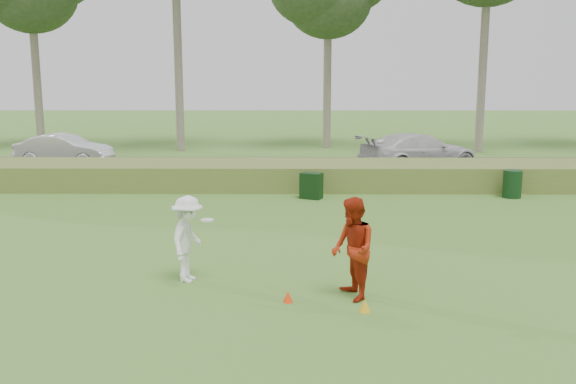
{
  "coord_description": "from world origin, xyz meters",
  "views": [
    {
      "loc": [
        0.14,
        -11.63,
        4.24
      ],
      "look_at": [
        0.0,
        4.0,
        1.3
      ],
      "focal_mm": 40.0,
      "sensor_mm": 36.0,
      "label": 1
    }
  ],
  "objects_px": {
    "player_red": "(353,249)",
    "utility_cabinet": "(311,186)",
    "trash_bin": "(512,184)",
    "car_right": "(419,151)",
    "cone_yellow": "(365,305)",
    "car_mid": "(64,150)",
    "cone_orange": "(288,297)",
    "player_white": "(188,239)"
  },
  "relations": [
    {
      "from": "player_red",
      "to": "car_right",
      "type": "distance_m",
      "value": 16.6
    },
    {
      "from": "player_red",
      "to": "utility_cabinet",
      "type": "bearing_deg",
      "value": 167.62
    },
    {
      "from": "utility_cabinet",
      "to": "trash_bin",
      "type": "relative_size",
      "value": 0.94
    },
    {
      "from": "player_white",
      "to": "cone_orange",
      "type": "distance_m",
      "value": 2.51
    },
    {
      "from": "player_white",
      "to": "car_mid",
      "type": "distance_m",
      "value": 18.0
    },
    {
      "from": "player_white",
      "to": "trash_bin",
      "type": "height_order",
      "value": "player_white"
    },
    {
      "from": "cone_orange",
      "to": "trash_bin",
      "type": "xyz_separation_m",
      "value": [
        7.57,
        10.19,
        0.37
      ]
    },
    {
      "from": "utility_cabinet",
      "to": "trash_bin",
      "type": "height_order",
      "value": "trash_bin"
    },
    {
      "from": "utility_cabinet",
      "to": "trash_bin",
      "type": "xyz_separation_m",
      "value": [
        6.87,
        0.25,
        0.03
      ]
    },
    {
      "from": "player_white",
      "to": "car_right",
      "type": "height_order",
      "value": "player_white"
    },
    {
      "from": "utility_cabinet",
      "to": "car_right",
      "type": "height_order",
      "value": "car_right"
    },
    {
      "from": "cone_orange",
      "to": "cone_yellow",
      "type": "bearing_deg",
      "value": -18.95
    },
    {
      "from": "player_white",
      "to": "car_right",
      "type": "relative_size",
      "value": 0.33
    },
    {
      "from": "cone_yellow",
      "to": "car_mid",
      "type": "xyz_separation_m",
      "value": [
        -11.64,
        17.73,
        0.65
      ]
    },
    {
      "from": "player_white",
      "to": "utility_cabinet",
      "type": "xyz_separation_m",
      "value": [
        2.75,
        8.72,
        -0.45
      ]
    },
    {
      "from": "cone_orange",
      "to": "utility_cabinet",
      "type": "bearing_deg",
      "value": 85.96
    },
    {
      "from": "trash_bin",
      "to": "car_right",
      "type": "height_order",
      "value": "car_right"
    },
    {
      "from": "cone_yellow",
      "to": "utility_cabinet",
      "type": "relative_size",
      "value": 0.26
    },
    {
      "from": "player_red",
      "to": "car_mid",
      "type": "distance_m",
      "value": 20.54
    },
    {
      "from": "utility_cabinet",
      "to": "car_mid",
      "type": "distance_m",
      "value": 13.17
    },
    {
      "from": "player_white",
      "to": "cone_orange",
      "type": "xyz_separation_m",
      "value": [
        2.05,
        -1.23,
        -0.78
      ]
    },
    {
      "from": "cone_orange",
      "to": "player_red",
      "type": "bearing_deg",
      "value": 9.77
    },
    {
      "from": "car_mid",
      "to": "car_right",
      "type": "distance_m",
      "value": 15.82
    },
    {
      "from": "car_right",
      "to": "player_red",
      "type": "bearing_deg",
      "value": 141.35
    },
    {
      "from": "cone_yellow",
      "to": "trash_bin",
      "type": "distance_m",
      "value": 12.34
    },
    {
      "from": "player_red",
      "to": "trash_bin",
      "type": "height_order",
      "value": "player_red"
    },
    {
      "from": "trash_bin",
      "to": "car_mid",
      "type": "height_order",
      "value": "car_mid"
    },
    {
      "from": "trash_bin",
      "to": "car_right",
      "type": "xyz_separation_m",
      "value": [
        -2.03,
        6.04,
        0.37
      ]
    },
    {
      "from": "player_white",
      "to": "utility_cabinet",
      "type": "bearing_deg",
      "value": -6.11
    },
    {
      "from": "trash_bin",
      "to": "player_white",
      "type": "bearing_deg",
      "value": -137.01
    },
    {
      "from": "cone_orange",
      "to": "car_mid",
      "type": "xyz_separation_m",
      "value": [
        -10.25,
        17.25,
        0.66
      ]
    },
    {
      "from": "player_red",
      "to": "car_right",
      "type": "relative_size",
      "value": 0.36
    },
    {
      "from": "cone_orange",
      "to": "car_right",
      "type": "relative_size",
      "value": 0.04
    },
    {
      "from": "trash_bin",
      "to": "car_right",
      "type": "bearing_deg",
      "value": 108.59
    },
    {
      "from": "player_white",
      "to": "car_mid",
      "type": "height_order",
      "value": "player_white"
    },
    {
      "from": "cone_yellow",
      "to": "trash_bin",
      "type": "relative_size",
      "value": 0.25
    },
    {
      "from": "car_right",
      "to": "cone_orange",
      "type": "bearing_deg",
      "value": 137.61
    },
    {
      "from": "player_red",
      "to": "car_right",
      "type": "xyz_separation_m",
      "value": [
        4.32,
        16.03,
        -0.13
      ]
    },
    {
      "from": "player_white",
      "to": "cone_orange",
      "type": "relative_size",
      "value": 8.39
    },
    {
      "from": "player_white",
      "to": "utility_cabinet",
      "type": "relative_size",
      "value": 2.02
    },
    {
      "from": "player_white",
      "to": "trash_bin",
      "type": "relative_size",
      "value": 1.89
    },
    {
      "from": "cone_orange",
      "to": "utility_cabinet",
      "type": "distance_m",
      "value": 9.97
    }
  ]
}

